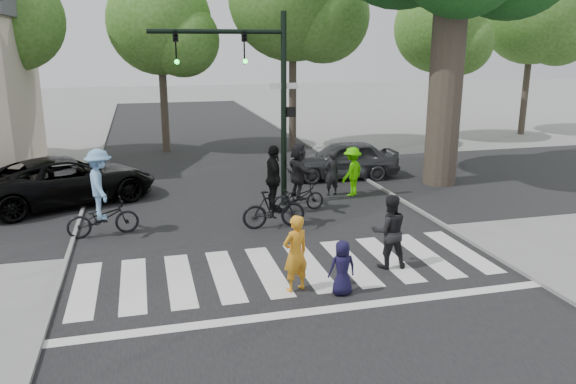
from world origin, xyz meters
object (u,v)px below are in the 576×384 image
(pedestrian_child, at_px, (342,268))
(cyclist_right, at_px, (298,181))
(traffic_signal, at_px, (257,83))
(car_suv, at_px, (68,180))
(car_grey, at_px, (342,160))
(pedestrian_woman, at_px, (295,253))
(cyclist_mid, at_px, (274,195))
(pedestrian_adult, at_px, (389,231))
(cyclist_left, at_px, (101,199))

(pedestrian_child, height_order, cyclist_right, cyclist_right)
(traffic_signal, height_order, pedestrian_child, traffic_signal)
(car_suv, bearing_deg, car_grey, -106.60)
(pedestrian_child, distance_m, cyclist_right, 6.04)
(pedestrian_child, height_order, car_suv, car_suv)
(traffic_signal, relative_size, pedestrian_woman, 3.60)
(pedestrian_woman, distance_m, pedestrian_child, 1.01)
(cyclist_mid, height_order, car_grey, cyclist_mid)
(car_suv, bearing_deg, pedestrian_child, -167.36)
(traffic_signal, bearing_deg, car_grey, 37.71)
(pedestrian_child, relative_size, cyclist_right, 0.55)
(traffic_signal, xyz_separation_m, pedestrian_adult, (1.92, -5.66, -3.02))
(traffic_signal, height_order, cyclist_mid, traffic_signal)
(car_suv, bearing_deg, cyclist_right, -134.50)
(pedestrian_adult, bearing_deg, pedestrian_woman, 24.26)
(cyclist_right, distance_m, car_suv, 7.52)
(cyclist_left, xyz_separation_m, car_suv, (-1.27, 3.61, -0.26))
(cyclist_left, bearing_deg, cyclist_right, 8.48)
(car_suv, bearing_deg, cyclist_left, 176.32)
(traffic_signal, distance_m, cyclist_right, 3.25)
(pedestrian_adult, height_order, car_suv, pedestrian_adult)
(cyclist_mid, xyz_separation_m, car_grey, (3.94, 5.22, -0.24))
(pedestrian_adult, bearing_deg, cyclist_mid, -53.03)
(traffic_signal, relative_size, car_suv, 1.08)
(traffic_signal, distance_m, pedestrian_woman, 7.08)
(pedestrian_woman, xyz_separation_m, cyclist_mid, (0.52, 4.19, 0.14))
(traffic_signal, relative_size, pedestrian_adult, 3.42)
(traffic_signal, xyz_separation_m, car_suv, (-5.90, 1.95, -3.13))
(pedestrian_child, xyz_separation_m, cyclist_left, (-4.99, 5.13, 0.45))
(cyclist_left, distance_m, car_suv, 3.84)
(pedestrian_child, bearing_deg, car_grey, -110.48)
(cyclist_left, bearing_deg, pedestrian_child, -45.74)
(pedestrian_woman, relative_size, car_suv, 0.30)
(traffic_signal, distance_m, pedestrian_adult, 6.70)
(traffic_signal, bearing_deg, pedestrian_adult, -71.31)
(cyclist_right, distance_m, car_grey, 4.80)
(pedestrian_child, bearing_deg, cyclist_right, -97.50)
(pedestrian_child, relative_size, cyclist_mid, 0.50)
(traffic_signal, bearing_deg, cyclist_right, -36.32)
(pedestrian_child, bearing_deg, pedestrian_adult, -144.46)
(cyclist_left, distance_m, cyclist_right, 5.80)
(cyclist_left, xyz_separation_m, cyclist_mid, (4.63, -0.51, -0.06))
(pedestrian_woman, xyz_separation_m, car_suv, (-5.38, 8.31, -0.06))
(traffic_signal, bearing_deg, pedestrian_woman, -94.68)
(cyclist_mid, height_order, cyclist_right, cyclist_mid)
(pedestrian_adult, height_order, cyclist_right, cyclist_right)
(pedestrian_adult, distance_m, cyclist_mid, 3.98)
(cyclist_right, bearing_deg, pedestrian_woman, -106.28)
(cyclist_left, bearing_deg, cyclist_mid, -6.29)
(car_grey, bearing_deg, pedestrian_woman, -21.78)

